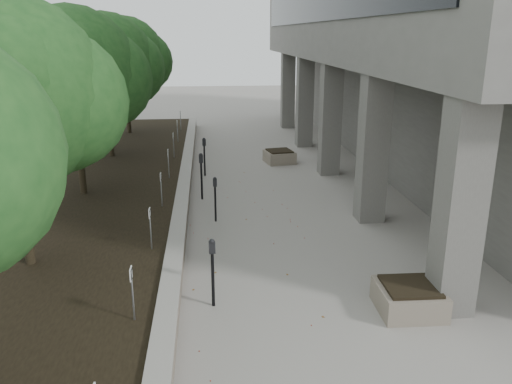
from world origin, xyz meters
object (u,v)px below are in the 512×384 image
parking_meter_2 (213,273)px  parking_meter_4 (201,176)px  crabapple_tree_2 (13,135)px  crabapple_tree_4 (106,85)px  crabapple_tree_5 (125,75)px  planter_back (279,156)px  parking_meter_5 (204,157)px  parking_meter_3 (215,199)px  planter_front (409,298)px  crabapple_tree_3 (75,102)px

parking_meter_2 → parking_meter_4: (-0.25, 6.73, 0.05)m
crabapple_tree_2 → parking_meter_2: (3.78, -1.44, -2.43)m
parking_meter_4 → crabapple_tree_4: bearing=124.6°
crabapple_tree_5 → planter_back: bearing=-37.7°
parking_meter_5 → parking_meter_3: bearing=-96.6°
crabapple_tree_2 → parking_meter_2: crabapple_tree_2 is taller
parking_meter_4 → planter_front: size_ratio=1.29×
parking_meter_2 → planter_front: parking_meter_2 is taller
crabapple_tree_2 → planter_front: 8.20m
planter_front → parking_meter_5: bearing=110.6°
crabapple_tree_2 → crabapple_tree_5: (0.00, 15.00, 0.00)m
parking_meter_2 → parking_meter_4: size_ratio=0.93×
crabapple_tree_3 → crabapple_tree_4: 5.00m
crabapple_tree_3 → crabapple_tree_5: size_ratio=1.00×
crabapple_tree_4 → planter_back: (6.63, -0.13, -2.86)m
crabapple_tree_2 → crabapple_tree_4: bearing=90.0°
crabapple_tree_4 → parking_meter_3: crabapple_tree_4 is taller
crabapple_tree_2 → parking_meter_2: bearing=-20.8°
planter_back → parking_meter_3: bearing=-112.2°
crabapple_tree_4 → parking_meter_5: crabapple_tree_4 is taller
crabapple_tree_3 → parking_meter_5: bearing=40.7°
parking_meter_3 → parking_meter_4: bearing=99.3°
crabapple_tree_2 → crabapple_tree_3: same height
crabapple_tree_2 → parking_meter_4: (3.54, 5.30, -2.38)m
parking_meter_2 → planter_back: size_ratio=1.26×
crabapple_tree_4 → crabapple_tree_5: 5.00m
parking_meter_4 → planter_back: size_ratio=1.36×
crabapple_tree_2 → parking_meter_3: bearing=39.5°
parking_meter_2 → planter_back: parking_meter_2 is taller
parking_meter_2 → planter_front: bearing=-15.3°
parking_meter_4 → planter_front: (3.89, -7.27, -0.48)m
crabapple_tree_2 → crabapple_tree_5: same height
crabapple_tree_2 → planter_back: bearing=56.1°
crabapple_tree_4 → parking_meter_5: 4.75m
crabapple_tree_2 → parking_meter_4: crabapple_tree_2 is taller
crabapple_tree_2 → parking_meter_2: 4.72m
crabapple_tree_3 → crabapple_tree_4: bearing=90.0°
parking_meter_5 → planter_front: (3.80, -10.10, -0.44)m
crabapple_tree_3 → parking_meter_4: size_ratio=3.66×
crabapple_tree_4 → planter_front: (7.43, -11.98, -2.85)m
parking_meter_3 → planter_back: 7.18m
crabapple_tree_3 → parking_meter_3: (3.92, -1.77, -2.48)m
parking_meter_3 → planter_back: parking_meter_3 is taller
crabapple_tree_4 → parking_meter_5: (3.63, -1.88, -2.41)m
parking_meter_3 → parking_meter_4: size_ratio=0.86×
parking_meter_4 → planter_back: 5.54m
crabapple_tree_5 → parking_meter_4: (3.54, -9.70, -2.38)m
crabapple_tree_4 → crabapple_tree_5: same height
parking_meter_5 → crabapple_tree_2: bearing=-124.1°
parking_meter_4 → crabapple_tree_2: bearing=-126.1°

